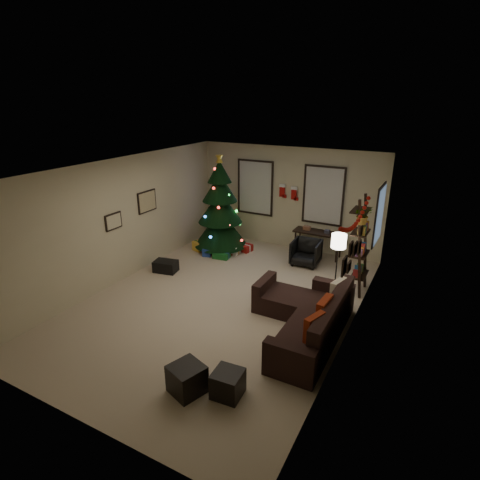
% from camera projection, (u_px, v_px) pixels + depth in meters
% --- Properties ---
extents(floor, '(7.00, 7.00, 0.00)m').
position_uv_depth(floor, '(222.00, 302.00, 7.87)').
color(floor, '#B9A68C').
rests_on(floor, ground).
extents(ceiling, '(7.00, 7.00, 0.00)m').
position_uv_depth(ceiling, '(219.00, 168.00, 6.93)').
color(ceiling, white).
rests_on(ceiling, floor).
extents(wall_back, '(5.00, 0.00, 5.00)m').
position_uv_depth(wall_back, '(288.00, 199.00, 10.30)').
color(wall_back, '#C2B794').
rests_on(wall_back, floor).
extents(wall_front, '(5.00, 0.00, 5.00)m').
position_uv_depth(wall_front, '(66.00, 332.00, 4.50)').
color(wall_front, '#C2B794').
rests_on(wall_front, floor).
extents(wall_left, '(0.00, 7.00, 7.00)m').
position_uv_depth(wall_left, '(122.00, 220.00, 8.50)').
color(wall_left, '#C2B794').
rests_on(wall_left, floor).
extents(wall_right, '(0.00, 7.00, 7.00)m').
position_uv_depth(wall_right, '(354.00, 264.00, 6.30)').
color(wall_right, '#C2B794').
rests_on(wall_right, floor).
extents(window_back_left, '(1.05, 0.06, 1.50)m').
position_uv_depth(window_back_left, '(255.00, 188.00, 10.62)').
color(window_back_left, '#728CB2').
rests_on(window_back_left, wall_back).
extents(window_back_right, '(1.05, 0.06, 1.50)m').
position_uv_depth(window_back_right, '(323.00, 195.00, 9.78)').
color(window_back_right, '#728CB2').
rests_on(window_back_right, wall_back).
extents(window_right_wall, '(0.06, 0.90, 1.30)m').
position_uv_depth(window_right_wall, '(380.00, 215.00, 8.37)').
color(window_right_wall, '#728CB2').
rests_on(window_right_wall, wall_right).
extents(christmas_tree, '(1.40, 1.40, 2.61)m').
position_uv_depth(christmas_tree, '(220.00, 211.00, 10.19)').
color(christmas_tree, black).
rests_on(christmas_tree, floor).
extents(presents, '(1.43, 1.01, 0.25)m').
position_uv_depth(presents, '(222.00, 250.00, 10.22)').
color(presents, '#14591E').
rests_on(presents, floor).
extents(sofa, '(1.71, 2.50, 0.83)m').
position_uv_depth(sofa, '(308.00, 318.00, 6.78)').
color(sofa, black).
rests_on(sofa, floor).
extents(pillow_red_a, '(0.23, 0.42, 0.40)m').
position_uv_depth(pillow_red_a, '(314.00, 327.00, 5.86)').
color(pillow_red_a, maroon).
rests_on(pillow_red_a, sofa).
extents(pillow_red_b, '(0.15, 0.47, 0.46)m').
position_uv_depth(pillow_red_b, '(324.00, 312.00, 6.28)').
color(pillow_red_b, maroon).
rests_on(pillow_red_b, sofa).
extents(pillow_cream, '(0.21, 0.42, 0.40)m').
position_uv_depth(pillow_cream, '(338.00, 290.00, 6.99)').
color(pillow_cream, beige).
rests_on(pillow_cream, sofa).
extents(ottoman_near, '(0.56, 0.56, 0.42)m').
position_uv_depth(ottoman_near, '(187.00, 379.00, 5.42)').
color(ottoman_near, black).
rests_on(ottoman_near, floor).
extents(ottoman_far, '(0.42, 0.42, 0.37)m').
position_uv_depth(ottoman_far, '(228.00, 384.00, 5.37)').
color(ottoman_far, black).
rests_on(ottoman_far, floor).
extents(desk, '(1.23, 0.44, 0.67)m').
position_uv_depth(desk, '(318.00, 235.00, 9.91)').
color(desk, black).
rests_on(desk, floor).
extents(desk_chair, '(0.64, 0.60, 0.63)m').
position_uv_depth(desk_chair, '(306.00, 252.00, 9.50)').
color(desk_chair, black).
rests_on(desk_chair, floor).
extents(bookshelf, '(0.30, 0.60, 2.06)m').
position_uv_depth(bookshelf, '(361.00, 248.00, 7.95)').
color(bookshelf, black).
rests_on(bookshelf, floor).
extents(potted_plant, '(0.58, 0.57, 0.49)m').
position_uv_depth(potted_plant, '(363.00, 212.00, 7.47)').
color(potted_plant, '#4C4C4C').
rests_on(potted_plant, bookshelf).
extents(floor_lamp, '(0.29, 0.29, 1.38)m').
position_uv_depth(floor_lamp, '(338.00, 245.00, 7.63)').
color(floor_lamp, black).
rests_on(floor_lamp, floor).
extents(art_map, '(0.04, 0.60, 0.50)m').
position_uv_depth(art_map, '(147.00, 201.00, 9.09)').
color(art_map, black).
rests_on(art_map, wall_left).
extents(art_abstract, '(0.04, 0.45, 0.35)m').
position_uv_depth(art_abstract, '(113.00, 221.00, 8.25)').
color(art_abstract, black).
rests_on(art_abstract, wall_left).
extents(gallery, '(0.03, 1.25, 0.54)m').
position_uv_depth(gallery, '(353.00, 253.00, 6.17)').
color(gallery, black).
rests_on(gallery, wall_right).
extents(garland, '(0.08, 1.90, 0.30)m').
position_uv_depth(garland, '(356.00, 218.00, 6.08)').
color(garland, '#A5140C').
rests_on(garland, wall_right).
extents(stocking_left, '(0.20, 0.05, 0.36)m').
position_uv_depth(stocking_left, '(282.00, 190.00, 10.22)').
color(stocking_left, '#990F0C').
rests_on(stocking_left, wall_back).
extents(stocking_right, '(0.20, 0.05, 0.36)m').
position_uv_depth(stocking_right, '(294.00, 193.00, 10.09)').
color(stocking_right, '#990F0C').
rests_on(stocking_right, wall_back).
extents(storage_bin, '(0.59, 0.45, 0.27)m').
position_uv_depth(storage_bin, '(166.00, 266.00, 9.18)').
color(storage_bin, black).
rests_on(storage_bin, floor).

